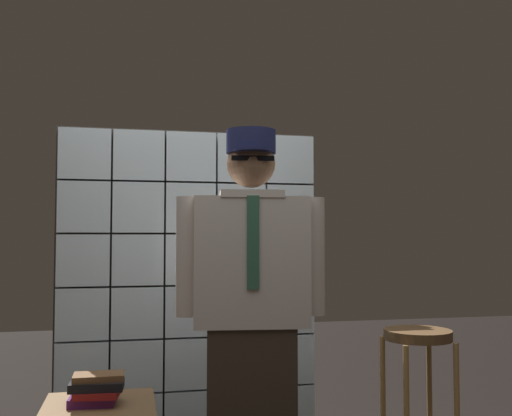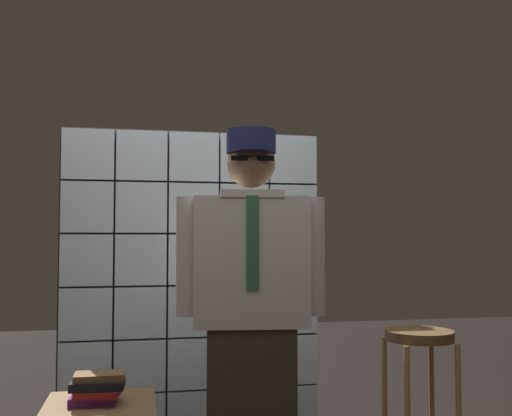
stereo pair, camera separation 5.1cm
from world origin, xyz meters
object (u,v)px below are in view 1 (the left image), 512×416
object	(u,v)px
bar_stool	(418,372)
coffee_mug	(82,391)
standing_person	(251,310)
book_stack	(96,389)

from	to	relation	value
bar_stool	coffee_mug	bearing A→B (deg)	172.05
standing_person	bar_stool	bearing A→B (deg)	7.91
standing_person	bar_stool	distance (m)	0.93
standing_person	book_stack	xyz separation A→B (m)	(-0.71, 0.15, -0.37)
standing_person	coffee_mug	bearing A→B (deg)	169.84
bar_stool	book_stack	size ratio (longest dim) A/B	3.17
book_stack	coffee_mug	size ratio (longest dim) A/B	2.04
book_stack	coffee_mug	distance (m)	0.12
bar_stool	standing_person	bearing A→B (deg)	-179.14
coffee_mug	standing_person	bearing A→B (deg)	-17.21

